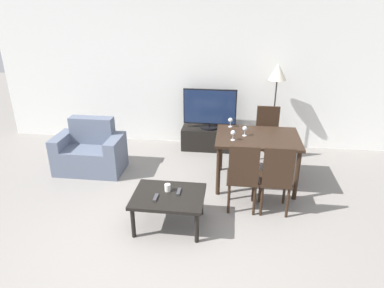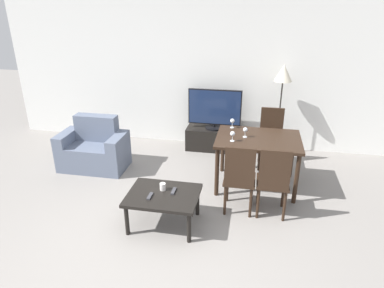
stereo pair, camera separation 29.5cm
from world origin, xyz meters
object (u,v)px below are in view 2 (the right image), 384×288
Objects in this scene: armchair at (94,150)px; dining_chair_near at (240,176)px; remote_primary at (150,196)px; wine_glass_center at (233,134)px; tv at (215,109)px; cup_white_near at (163,187)px; remote_secondary at (174,191)px; wine_glass_right at (232,121)px; dining_chair_near_right at (273,179)px; tv_stand at (214,139)px; floor_lamp at (283,79)px; dining_chair_far at (271,135)px; wine_glass_left at (245,130)px; coffee_table at (163,198)px; dining_table at (258,144)px.

armchair is 2.57m from dining_chair_near.
wine_glass_center reaches higher than remote_primary.
cup_white_near is (-0.33, -2.31, -0.29)m from tv.
wine_glass_right is (0.57, 1.44, 0.43)m from remote_secondary.
remote_primary is at bearing -160.09° from dining_chair_near_right.
tv_stand is 0.56m from tv.
floor_lamp reaches higher than remote_primary.
tv is (0.00, -0.00, 0.56)m from tv_stand.
remote_secondary is at bearing -122.49° from dining_chair_far.
floor_lamp is at bearing 19.93° from armchair.
wine_glass_left is (-0.53, -1.20, -0.49)m from floor_lamp.
wine_glass_right is at bearing 65.67° from coffee_table.
tv_stand is 1.53m from wine_glass_left.
floor_lamp is 2.84m from cup_white_near.
dining_chair_near is at bearing -20.07° from armchair.
tv_stand is at bearing 154.18° from dining_chair_far.
remote_primary is at bearing -122.31° from floor_lamp.
coffee_table is 0.15m from remote_secondary.
dining_chair_far reaches higher than armchair.
wine_glass_center is 1.00× the size of wine_glass_right.
tv is 0.98× the size of dining_chair_far.
armchair is 1.97m from remote_primary.
floor_lamp is (0.34, 1.20, 0.69)m from dining_table.
dining_chair_near is at bearing 24.77° from remote_secondary.
wine_glass_center is at bearing -73.21° from tv.
armchair is at bearing 143.05° from remote_secondary.
coffee_table is 1.32m from wine_glass_center.
wine_glass_right is at bearing 5.44° from armchair.
dining_chair_far is 10.70× the size of cup_white_near.
dining_chair_near_right reaches higher than armchair.
remote_primary is at bearing -133.91° from dining_table.
dining_chair_far is 1.00× the size of dining_chair_near_right.
tv is at bearing 81.90° from cup_white_near.
dining_chair_near and dining_chair_far have the same top height.
dining_table is at bearing 46.09° from remote_primary.
dining_chair_near is at bearing -79.89° from wine_glass_right.
tv_stand is 0.84× the size of dining_table.
remote_secondary is at bearing -155.23° from dining_chair_near.
coffee_table is (1.52, -1.30, 0.07)m from armchair.
wine_glass_center is (-0.69, -1.39, -0.49)m from floor_lamp.
tv reaches higher than dining_chair_near_right.
wine_glass_right is at bearing 63.47° from cup_white_near.
floor_lamp is at bearing 57.57° from cup_white_near.
remote_secondary is at bearing -131.40° from dining_table.
tv_stand is (1.82, 1.10, -0.10)m from armchair.
wine_glass_center is 0.53m from wine_glass_right.
dining_chair_near is (2.40, -0.88, 0.22)m from armchair.
dining_chair_near_right is at bearing 19.91° from remote_primary.
coffee_table is at bearing -154.19° from dining_chair_near.
dining_chair_near_right is 10.70× the size of cup_white_near.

